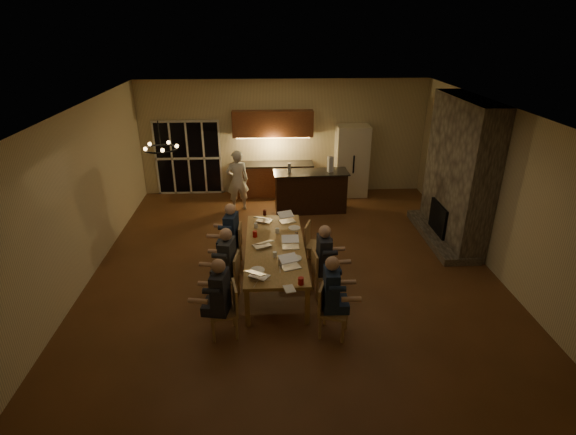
# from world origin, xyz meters

# --- Properties ---
(floor) EXTENTS (9.00, 9.00, 0.00)m
(floor) POSITION_xyz_m (0.00, 0.00, 0.00)
(floor) COLOR brown
(floor) RESTS_ON ground
(back_wall) EXTENTS (8.00, 0.04, 3.20)m
(back_wall) POSITION_xyz_m (0.00, 4.52, 1.60)
(back_wall) COLOR beige
(back_wall) RESTS_ON ground
(left_wall) EXTENTS (0.04, 9.00, 3.20)m
(left_wall) POSITION_xyz_m (-4.02, 0.00, 1.60)
(left_wall) COLOR beige
(left_wall) RESTS_ON ground
(right_wall) EXTENTS (0.04, 9.00, 3.20)m
(right_wall) POSITION_xyz_m (4.02, 0.00, 1.60)
(right_wall) COLOR beige
(right_wall) RESTS_ON ground
(ceiling) EXTENTS (8.00, 9.00, 0.04)m
(ceiling) POSITION_xyz_m (0.00, 0.00, 3.22)
(ceiling) COLOR white
(ceiling) RESTS_ON back_wall
(french_doors) EXTENTS (1.86, 0.08, 2.10)m
(french_doors) POSITION_xyz_m (-2.70, 4.47, 1.05)
(french_doors) COLOR black
(french_doors) RESTS_ON ground
(fireplace) EXTENTS (0.58, 2.50, 3.20)m
(fireplace) POSITION_xyz_m (3.70, 1.20, 1.60)
(fireplace) COLOR #736A5A
(fireplace) RESTS_ON ground
(kitchenette) EXTENTS (2.24, 0.68, 2.40)m
(kitchenette) POSITION_xyz_m (-0.30, 4.20, 1.20)
(kitchenette) COLOR brown
(kitchenette) RESTS_ON ground
(refrigerator) EXTENTS (0.90, 0.68, 2.00)m
(refrigerator) POSITION_xyz_m (1.90, 4.15, 1.00)
(refrigerator) COLOR #ECE3C6
(refrigerator) RESTS_ON ground
(dining_table) EXTENTS (1.10, 2.89, 0.75)m
(dining_table) POSITION_xyz_m (-0.37, -0.44, 0.38)
(dining_table) COLOR #B58148
(dining_table) RESTS_ON ground
(bar_island) EXTENTS (1.94, 0.76, 1.08)m
(bar_island) POSITION_xyz_m (0.64, 2.97, 0.54)
(bar_island) COLOR black
(bar_island) RESTS_ON ground
(chair_left_near) EXTENTS (0.51, 0.51, 0.89)m
(chair_left_near) POSITION_xyz_m (-1.24, -2.01, 0.45)
(chair_left_near) COLOR tan
(chair_left_near) RESTS_ON ground
(chair_left_mid) EXTENTS (0.49, 0.49, 0.89)m
(chair_left_mid) POSITION_xyz_m (-1.26, -1.00, 0.45)
(chair_left_mid) COLOR tan
(chair_left_mid) RESTS_ON ground
(chair_left_far) EXTENTS (0.45, 0.45, 0.89)m
(chair_left_far) POSITION_xyz_m (-1.26, 0.23, 0.45)
(chair_left_far) COLOR tan
(chair_left_far) RESTS_ON ground
(chair_right_near) EXTENTS (0.56, 0.56, 0.89)m
(chair_right_near) POSITION_xyz_m (0.51, -2.11, 0.45)
(chair_right_near) COLOR tan
(chair_right_near) RESTS_ON ground
(chair_right_mid) EXTENTS (0.48, 0.48, 0.89)m
(chair_right_mid) POSITION_xyz_m (0.52, -0.96, 0.45)
(chair_right_mid) COLOR tan
(chair_right_mid) RESTS_ON ground
(chair_right_far) EXTENTS (0.56, 0.56, 0.89)m
(chair_right_far) POSITION_xyz_m (0.49, 0.16, 0.45)
(chair_right_far) COLOR tan
(chair_right_far) RESTS_ON ground
(person_left_near) EXTENTS (0.70, 0.70, 1.38)m
(person_left_near) POSITION_xyz_m (-1.26, -2.03, 0.69)
(person_left_near) COLOR #252830
(person_left_near) RESTS_ON ground
(person_right_near) EXTENTS (0.61, 0.61, 1.38)m
(person_right_near) POSITION_xyz_m (0.46, -2.05, 0.69)
(person_right_near) COLOR #1E304C
(person_right_near) RESTS_ON ground
(person_left_mid) EXTENTS (0.71, 0.71, 1.38)m
(person_left_mid) POSITION_xyz_m (-1.23, -0.95, 0.69)
(person_left_mid) COLOR #33373C
(person_left_mid) RESTS_ON ground
(person_right_mid) EXTENTS (0.63, 0.63, 1.38)m
(person_right_mid) POSITION_xyz_m (0.49, -0.93, 0.69)
(person_right_mid) COLOR #252830
(person_right_mid) RESTS_ON ground
(person_left_far) EXTENTS (0.70, 0.70, 1.38)m
(person_left_far) POSITION_xyz_m (-1.23, 0.17, 0.69)
(person_left_far) COLOR #1E304C
(person_left_far) RESTS_ON ground
(standing_person) EXTENTS (0.66, 0.51, 1.61)m
(standing_person) POSITION_xyz_m (-1.26, 3.19, 0.81)
(standing_person) COLOR silver
(standing_person) RESTS_ON ground
(chandelier) EXTENTS (0.54, 0.54, 0.03)m
(chandelier) POSITION_xyz_m (-2.20, -0.79, 2.75)
(chandelier) COLOR black
(chandelier) RESTS_ON ceiling
(laptop_a) EXTENTS (0.42, 0.41, 0.23)m
(laptop_a) POSITION_xyz_m (-0.66, -1.51, 0.86)
(laptop_a) COLOR silver
(laptop_a) RESTS_ON dining_table
(laptop_b) EXTENTS (0.40, 0.37, 0.23)m
(laptop_b) POSITION_xyz_m (-0.12, -1.24, 0.86)
(laptop_b) COLOR silver
(laptop_b) RESTS_ON dining_table
(laptop_c) EXTENTS (0.41, 0.39, 0.23)m
(laptop_c) POSITION_xyz_m (-0.62, -0.42, 0.86)
(laptop_c) COLOR silver
(laptop_c) RESTS_ON dining_table
(laptop_d) EXTENTS (0.32, 0.28, 0.23)m
(laptop_d) POSITION_xyz_m (-0.08, -0.50, 0.86)
(laptop_d) COLOR silver
(laptop_d) RESTS_ON dining_table
(laptop_e) EXTENTS (0.40, 0.38, 0.23)m
(laptop_e) POSITION_xyz_m (-0.57, 0.71, 0.86)
(laptop_e) COLOR silver
(laptop_e) RESTS_ON dining_table
(laptop_f) EXTENTS (0.39, 0.36, 0.23)m
(laptop_f) POSITION_xyz_m (-0.09, 0.66, 0.86)
(laptop_f) COLOR silver
(laptop_f) RESTS_ON dining_table
(mug_front) EXTENTS (0.07, 0.07, 0.10)m
(mug_front) POSITION_xyz_m (-0.39, -0.86, 0.80)
(mug_front) COLOR white
(mug_front) RESTS_ON dining_table
(mug_mid) EXTENTS (0.08, 0.08, 0.10)m
(mug_mid) POSITION_xyz_m (-0.31, 0.13, 0.80)
(mug_mid) COLOR white
(mug_mid) RESTS_ON dining_table
(mug_back) EXTENTS (0.07, 0.07, 0.10)m
(mug_back) POSITION_xyz_m (-0.74, 0.39, 0.80)
(mug_back) COLOR white
(mug_back) RESTS_ON dining_table
(redcup_near) EXTENTS (0.10, 0.10, 0.12)m
(redcup_near) POSITION_xyz_m (0.01, -1.79, 0.81)
(redcup_near) COLOR #B2100B
(redcup_near) RESTS_ON dining_table
(redcup_mid) EXTENTS (0.09, 0.09, 0.12)m
(redcup_mid) POSITION_xyz_m (-0.75, -0.03, 0.81)
(redcup_mid) COLOR #B2100B
(redcup_mid) RESTS_ON dining_table
(can_silver) EXTENTS (0.07, 0.07, 0.12)m
(can_silver) POSITION_xyz_m (-0.31, -1.16, 0.81)
(can_silver) COLOR #B2B2B7
(can_silver) RESTS_ON dining_table
(can_cola) EXTENTS (0.07, 0.07, 0.12)m
(can_cola) POSITION_xyz_m (-0.56, 1.03, 0.81)
(can_cola) COLOR #3F0F0C
(can_cola) RESTS_ON dining_table
(can_right) EXTENTS (0.06, 0.06, 0.12)m
(can_right) POSITION_xyz_m (0.05, -0.11, 0.81)
(can_right) COLOR #B2B2B7
(can_right) RESTS_ON dining_table
(plate_near) EXTENTS (0.24, 0.24, 0.02)m
(plate_near) POSITION_xyz_m (-0.03, -0.94, 0.76)
(plate_near) COLOR white
(plate_near) RESTS_ON dining_table
(plate_left) EXTENTS (0.25, 0.25, 0.02)m
(plate_left) POSITION_xyz_m (-0.70, -1.32, 0.76)
(plate_left) COLOR white
(plate_left) RESTS_ON dining_table
(plate_far) EXTENTS (0.25, 0.25, 0.02)m
(plate_far) POSITION_xyz_m (0.04, 0.32, 0.76)
(plate_far) COLOR white
(plate_far) RESTS_ON dining_table
(notepad) EXTENTS (0.21, 0.26, 0.01)m
(notepad) POSITION_xyz_m (-0.18, -1.92, 0.76)
(notepad) COLOR white
(notepad) RESTS_ON dining_table
(bar_bottle) EXTENTS (0.09, 0.09, 0.24)m
(bar_bottle) POSITION_xyz_m (0.08, 2.97, 1.20)
(bar_bottle) COLOR #99999E
(bar_bottle) RESTS_ON bar_island
(bar_blender) EXTENTS (0.16, 0.16, 0.40)m
(bar_blender) POSITION_xyz_m (1.13, 2.97, 1.28)
(bar_blender) COLOR silver
(bar_blender) RESTS_ON bar_island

